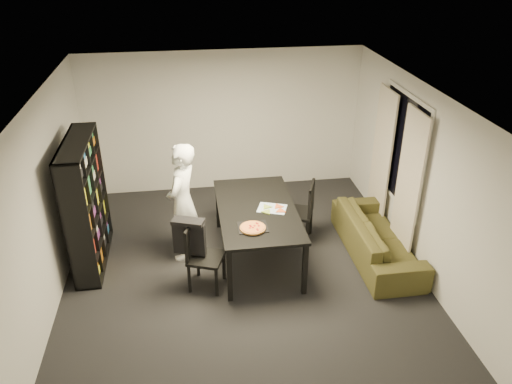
{
  "coord_description": "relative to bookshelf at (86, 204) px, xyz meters",
  "views": [
    {
      "loc": [
        -0.67,
        -5.87,
        4.37
      ],
      "look_at": [
        0.26,
        0.42,
        1.05
      ],
      "focal_mm": 35.0,
      "sensor_mm": 36.0,
      "label": 1
    }
  ],
  "objects": [
    {
      "name": "chair_right",
      "position": [
        3.19,
        0.09,
        -0.38
      ],
      "size": [
        0.6,
        0.6,
        0.99
      ],
      "rotation": [
        0.0,
        0.0,
        -1.94
      ],
      "color": "black",
      "rests_on": "room"
    },
    {
      "name": "curtain_left",
      "position": [
        4.56,
        -0.52,
        0.2
      ],
      "size": [
        0.03,
        0.7,
        2.25
      ],
      "primitive_type": "cube",
      "color": "beige",
      "rests_on": "room"
    },
    {
      "name": "dining_table",
      "position": [
        2.41,
        -0.28,
        -0.19
      ],
      "size": [
        1.11,
        2.01,
        0.84
      ],
      "color": "black",
      "rests_on": "room"
    },
    {
      "name": "kitchen_towel",
      "position": [
        2.62,
        -0.32,
        -0.11
      ],
      "size": [
        0.48,
        0.42,
        0.01
      ],
      "primitive_type": "cube",
      "rotation": [
        0.0,
        0.0,
        -0.35
      ],
      "color": "white",
      "rests_on": "dining_table"
    },
    {
      "name": "pepperoni_pizza",
      "position": [
        2.27,
        -0.84,
        -0.09
      ],
      "size": [
        0.35,
        0.35,
        0.03
      ],
      "rotation": [
        0.0,
        0.0,
        0.1
      ],
      "color": "#9A622C",
      "rests_on": "dining_table"
    },
    {
      "name": "person",
      "position": [
        1.36,
        -0.07,
        -0.05
      ],
      "size": [
        0.65,
        0.77,
        1.8
      ],
      "primitive_type": "imported",
      "rotation": [
        0.0,
        0.0,
        -1.96
      ],
      "color": "white",
      "rests_on": "room"
    },
    {
      "name": "sofa",
      "position": [
        4.21,
        -0.49,
        -0.65
      ],
      "size": [
        0.81,
        2.08,
        0.61
      ],
      "primitive_type": "imported",
      "rotation": [
        0.0,
        0.0,
        1.57
      ],
      "color": "#3F3E19",
      "rests_on": "room"
    },
    {
      "name": "chair_left",
      "position": [
        1.54,
        -0.83,
        -0.41
      ],
      "size": [
        0.57,
        0.57,
        0.95
      ],
      "rotation": [
        0.0,
        0.0,
        1.22
      ],
      "color": "black",
      "rests_on": "room"
    },
    {
      "name": "window_pane",
      "position": [
        4.64,
        -0.0,
        0.55
      ],
      "size": [
        0.02,
        1.4,
        1.6
      ],
      "primitive_type": "cube",
      "color": "black",
      "rests_on": "room"
    },
    {
      "name": "room",
      "position": [
        2.16,
        -0.6,
        0.35
      ],
      "size": [
        5.01,
        5.51,
        2.61
      ],
      "color": "black",
      "rests_on": "ground"
    },
    {
      "name": "curtain_right",
      "position": [
        4.56,
        0.52,
        0.2
      ],
      "size": [
        0.03,
        0.7,
        2.25
      ],
      "primitive_type": "cube",
      "color": "beige",
      "rests_on": "room"
    },
    {
      "name": "pizza_slices",
      "position": [
        2.63,
        -0.36,
        -0.1
      ],
      "size": [
        0.46,
        0.43,
        0.01
      ],
      "primitive_type": null,
      "rotation": [
        0.0,
        0.0,
        -0.4
      ],
      "color": "gold",
      "rests_on": "dining_table"
    },
    {
      "name": "draped_jacket",
      "position": [
        1.42,
        -0.79,
        -0.16
      ],
      "size": [
        0.46,
        0.32,
        0.53
      ],
      "rotation": [
        0.0,
        0.0,
        1.22
      ],
      "color": "black",
      "rests_on": "chair_left"
    },
    {
      "name": "baking_tray",
      "position": [
        2.28,
        -0.79,
        -0.11
      ],
      "size": [
        0.4,
        0.32,
        0.01
      ],
      "primitive_type": "cube",
      "rotation": [
        0.0,
        0.0,
        0.01
      ],
      "color": "black",
      "rests_on": "dining_table"
    },
    {
      "name": "bookshelf",
      "position": [
        0.0,
        0.0,
        0.0
      ],
      "size": [
        0.35,
        1.5,
        1.9
      ],
      "primitive_type": "cube",
      "color": "black",
      "rests_on": "room"
    },
    {
      "name": "window_frame",
      "position": [
        4.64,
        -0.0,
        0.55
      ],
      "size": [
        0.03,
        1.52,
        1.72
      ],
      "primitive_type": "cube",
      "color": "white",
      "rests_on": "room"
    }
  ]
}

